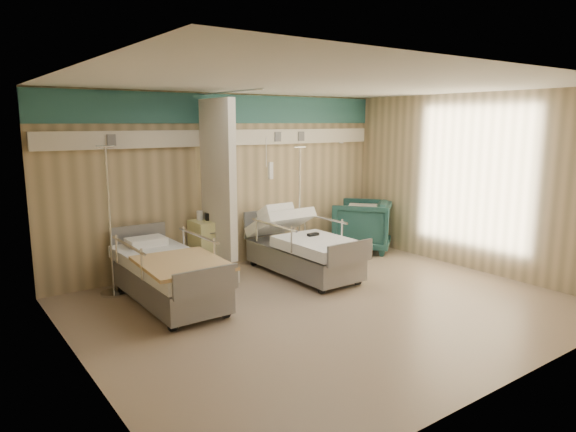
{
  "coord_description": "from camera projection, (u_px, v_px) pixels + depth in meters",
  "views": [
    {
      "loc": [
        -4.12,
        -4.81,
        2.35
      ],
      "look_at": [
        -0.19,
        0.6,
        1.12
      ],
      "focal_mm": 32.0,
      "sensor_mm": 36.0,
      "label": 1
    }
  ],
  "objects": [
    {
      "name": "visitor_armchair",
      "position": [
        362.0,
        225.0,
        9.48
      ],
      "size": [
        1.41,
        1.41,
        0.93
      ],
      "primitive_type": "imported",
      "rotation": [
        0.0,
        0.0,
        3.82
      ],
      "color": "#1D4946",
      "rests_on": "ground"
    },
    {
      "name": "tan_blanket",
      "position": [
        182.0,
        263.0,
        6.25
      ],
      "size": [
        1.03,
        1.26,
        0.04
      ],
      "primitive_type": "cube",
      "rotation": [
        0.0,
        0.0,
        -0.06
      ],
      "color": "tan",
      "rests_on": "bed_left"
    },
    {
      "name": "call_remote",
      "position": [
        313.0,
        234.0,
        7.85
      ],
      "size": [
        0.19,
        0.09,
        0.04
      ],
      "primitive_type": "cube",
      "rotation": [
        0.0,
        0.0,
        0.02
      ],
      "color": "black",
      "rests_on": "bed_right"
    },
    {
      "name": "bedside_cabinet",
      "position": [
        209.0,
        247.0,
        7.99
      ],
      "size": [
        0.5,
        0.48,
        0.85
      ],
      "primitive_type": "cube",
      "color": "#E9E791",
      "rests_on": "ground"
    },
    {
      "name": "iv_stand_right",
      "position": [
        299.0,
        237.0,
        8.83
      ],
      "size": [
        0.35,
        0.35,
        1.95
      ],
      "rotation": [
        0.0,
        0.0,
        -0.32
      ],
      "color": "silver",
      "rests_on": "ground"
    },
    {
      "name": "ground",
      "position": [
        327.0,
        306.0,
        6.63
      ],
      "size": [
        6.0,
        5.0,
        0.0
      ],
      "primitive_type": "cube",
      "color": "#86725C",
      "rests_on": "ground"
    },
    {
      "name": "room_walls",
      "position": [
        314.0,
        161.0,
        6.48
      ],
      "size": [
        6.04,
        5.04,
        2.82
      ],
      "color": "tan",
      "rests_on": "ground"
    },
    {
      "name": "waffle_blanket",
      "position": [
        365.0,
        198.0,
        9.4
      ],
      "size": [
        0.89,
        0.88,
        0.08
      ],
      "primitive_type": "cube",
      "rotation": [
        0.0,
        0.0,
        3.88
      ],
      "color": "white",
      "rests_on": "visitor_armchair"
    },
    {
      "name": "white_cup",
      "position": [
        200.0,
        215.0,
        7.94
      ],
      "size": [
        0.1,
        0.1,
        0.14
      ],
      "primitive_type": "cylinder",
      "rotation": [
        0.0,
        0.0,
        -0.05
      ],
      "color": "white",
      "rests_on": "bedside_cabinet"
    },
    {
      "name": "bed_right",
      "position": [
        303.0,
        255.0,
        7.96
      ],
      "size": [
        1.0,
        2.16,
        0.63
      ],
      "primitive_type": null,
      "color": "white",
      "rests_on": "ground"
    },
    {
      "name": "iv_stand_left",
      "position": [
        113.0,
        265.0,
        7.03
      ],
      "size": [
        0.36,
        0.36,
        2.04
      ],
      "rotation": [
        0.0,
        0.0,
        -0.17
      ],
      "color": "silver",
      "rests_on": "ground"
    },
    {
      "name": "bed_left",
      "position": [
        169.0,
        280.0,
        6.69
      ],
      "size": [
        1.0,
        2.16,
        0.63
      ],
      "primitive_type": null,
      "color": "white",
      "rests_on": "ground"
    },
    {
      "name": "toiletry_bag",
      "position": [
        212.0,
        216.0,
        7.94
      ],
      "size": [
        0.25,
        0.2,
        0.12
      ],
      "primitive_type": "cube",
      "rotation": [
        0.0,
        0.0,
        -0.36
      ],
      "color": "black",
      "rests_on": "bedside_cabinet"
    }
  ]
}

